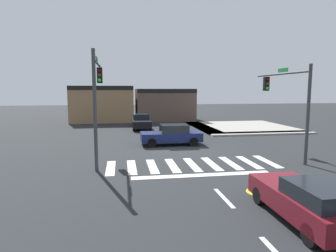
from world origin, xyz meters
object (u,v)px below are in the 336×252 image
Objects in this scene: car_maroon at (308,200)px; car_navy at (172,135)px; traffic_signal_southwest at (97,89)px; car_black at (141,121)px; traffic_signal_southeast at (286,94)px.

car_navy reaches higher than car_maroon.
traffic_signal_southwest is 14.63m from car_black.
car_black reaches higher than car_navy.
car_black is (-1.66, 9.29, 0.01)m from car_navy.
traffic_signal_southwest is 7.51m from car_navy.
traffic_signal_southeast is 1.42× the size of car_maroon.
traffic_signal_southwest is at bearing 89.78° from traffic_signal_southeast.
traffic_signal_southwest reaches higher than car_black.
traffic_signal_southeast is 1.37× the size of car_navy.
car_navy is at bearing 8.42° from car_maroon.
traffic_signal_southeast is 1.30× the size of car_black.
traffic_signal_southwest is 1.36× the size of car_navy.
car_maroon is (-4.26, -8.60, -3.12)m from traffic_signal_southeast.
car_navy is (-1.96, 13.22, 0.05)m from car_maroon.
traffic_signal_southeast reaches higher than car_maroon.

